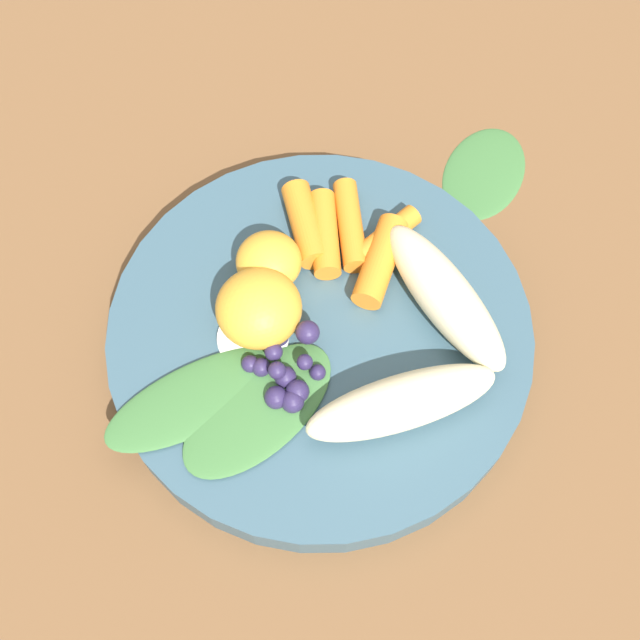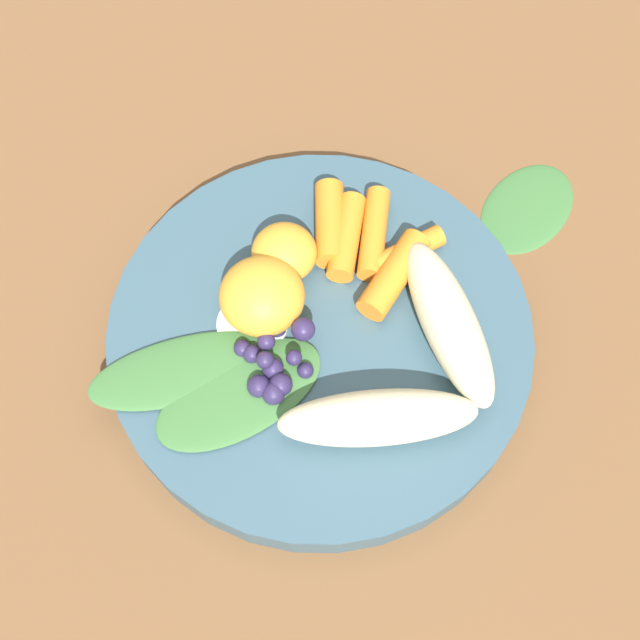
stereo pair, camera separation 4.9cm
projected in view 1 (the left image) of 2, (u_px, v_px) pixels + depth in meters
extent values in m
plane|color=brown|center=(320.00, 345.00, 0.53)|extent=(2.40, 2.40, 0.00)
cylinder|color=#385666|center=(320.00, 336.00, 0.52)|extent=(0.27, 0.27, 0.03)
ellipsoid|color=beige|center=(445.00, 296.00, 0.49)|extent=(0.05, 0.12, 0.03)
ellipsoid|color=beige|center=(398.00, 405.00, 0.46)|extent=(0.12, 0.08, 0.03)
ellipsoid|color=#F4A833|center=(259.00, 308.00, 0.49)|extent=(0.05, 0.05, 0.04)
ellipsoid|color=#F4A833|center=(272.00, 259.00, 0.51)|extent=(0.04, 0.04, 0.03)
cylinder|color=orange|center=(380.00, 261.00, 0.51)|extent=(0.06, 0.05, 0.02)
cylinder|color=orange|center=(387.00, 235.00, 0.52)|extent=(0.05, 0.02, 0.01)
cylinder|color=orange|center=(350.00, 225.00, 0.53)|extent=(0.05, 0.06, 0.02)
cylinder|color=orange|center=(325.00, 234.00, 0.52)|extent=(0.05, 0.06, 0.02)
cylinder|color=orange|center=(305.00, 224.00, 0.53)|extent=(0.04, 0.06, 0.02)
sphere|color=#2D234C|center=(250.00, 364.00, 0.49)|extent=(0.01, 0.01, 0.01)
sphere|color=#2D234C|center=(276.00, 397.00, 0.48)|extent=(0.01, 0.01, 0.01)
sphere|color=#2D234C|center=(318.00, 372.00, 0.48)|extent=(0.01, 0.01, 0.01)
sphere|color=#2D234C|center=(293.00, 401.00, 0.47)|extent=(0.01, 0.01, 0.01)
sphere|color=#2D234C|center=(308.00, 332.00, 0.48)|extent=(0.01, 0.01, 0.01)
sphere|color=#2D234C|center=(297.00, 391.00, 0.48)|extent=(0.01, 0.01, 0.01)
sphere|color=#2D234C|center=(274.00, 352.00, 0.48)|extent=(0.01, 0.01, 0.01)
sphere|color=#2D234C|center=(277.00, 370.00, 0.48)|extent=(0.01, 0.01, 0.01)
sphere|color=#2D234C|center=(285.00, 377.00, 0.48)|extent=(0.01, 0.01, 0.01)
sphere|color=#2D234C|center=(305.00, 362.00, 0.48)|extent=(0.01, 0.01, 0.01)
sphere|color=#2D234C|center=(279.00, 337.00, 0.49)|extent=(0.01, 0.01, 0.01)
sphere|color=#2D234C|center=(257.00, 362.00, 0.49)|extent=(0.01, 0.01, 0.01)
cylinder|color=white|center=(253.00, 338.00, 0.50)|extent=(0.04, 0.04, 0.00)
ellipsoid|color=#3D7038|center=(197.00, 398.00, 0.48)|extent=(0.12, 0.07, 0.00)
ellipsoid|color=#3D7038|center=(258.00, 409.00, 0.48)|extent=(0.11, 0.06, 0.00)
ellipsoid|color=#3D7038|center=(485.00, 171.00, 0.59)|extent=(0.10, 0.09, 0.01)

